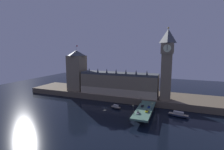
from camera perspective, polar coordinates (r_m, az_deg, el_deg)
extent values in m
plane|color=black|center=(156.18, -2.61, -11.41)|extent=(400.00, 400.00, 0.00)
cube|color=brown|center=(189.92, 2.22, -6.85)|extent=(220.00, 42.00, 6.23)
cube|color=#7F7056|center=(176.67, 2.25, -3.37)|extent=(84.22, 17.51, 21.51)
cube|color=tan|center=(170.07, 1.25, -6.20)|extent=(84.22, 0.20, 7.74)
cube|color=#42474C|center=(174.67, 2.28, 0.48)|extent=(84.22, 16.11, 2.40)
cone|color=#42474C|center=(180.45, -8.03, 1.79)|extent=(2.40, 2.40, 4.73)
cone|color=#42474C|center=(175.53, -5.03, 1.66)|extent=(2.40, 2.40, 4.73)
cone|color=#42474C|center=(171.12, -1.87, 1.52)|extent=(2.40, 2.40, 4.73)
cone|color=#42474C|center=(167.26, 1.44, 1.37)|extent=(2.40, 2.40, 4.73)
cone|color=#42474C|center=(163.99, 4.90, 1.21)|extent=(2.40, 2.40, 4.73)
cone|color=#42474C|center=(161.34, 8.49, 1.03)|extent=(2.40, 2.40, 4.73)
cone|color=#42474C|center=(159.34, 12.18, 0.85)|extent=(2.40, 2.40, 4.73)
cube|color=#7F7056|center=(162.44, 18.48, -0.73)|extent=(9.43, 9.43, 44.27)
cube|color=#7F7056|center=(160.69, 18.92, 8.85)|extent=(11.13, 11.13, 9.86)
cylinder|color=beige|center=(155.01, 18.82, 8.89)|extent=(6.79, 0.25, 6.79)
cylinder|color=beige|center=(166.37, 19.02, 8.81)|extent=(6.79, 0.25, 6.79)
cylinder|color=beige|center=(160.52, 20.97, 8.75)|extent=(0.25, 6.79, 6.79)
cylinder|color=beige|center=(161.07, 16.88, 8.93)|extent=(0.25, 6.79, 6.79)
cube|color=black|center=(154.84, 18.83, 9.08)|extent=(0.36, 0.10, 5.09)
pyramid|color=#42474C|center=(161.31, 19.11, 12.86)|extent=(11.13, 11.13, 12.75)
sphere|color=gold|center=(162.10, 19.23, 15.38)|extent=(1.60, 1.60, 1.60)
cube|color=#7F7056|center=(199.74, -12.21, 0.70)|extent=(17.91, 17.91, 41.49)
pyramid|color=#42474C|center=(198.12, -12.42, 7.56)|extent=(18.27, 18.27, 6.23)
cylinder|color=#99999E|center=(198.17, -12.48, 9.33)|extent=(0.24, 0.24, 6.00)
cube|color=red|center=(197.62, -12.23, 9.95)|extent=(2.00, 0.08, 1.20)
cube|color=#4C7560|center=(139.42, 11.36, -11.88)|extent=(12.73, 46.00, 1.40)
cube|color=brown|center=(129.89, 10.40, -14.71)|extent=(10.82, 3.20, 4.21)
cube|color=brown|center=(140.40, 11.33, -12.95)|extent=(10.82, 3.20, 4.21)
cube|color=brown|center=(151.06, 12.12, -11.43)|extent=(10.82, 3.20, 4.21)
cube|color=black|center=(143.98, 10.61, -10.68)|extent=(1.94, 4.64, 0.70)
cube|color=black|center=(143.80, 10.61, -10.47)|extent=(1.59, 2.09, 0.45)
cylinder|color=black|center=(145.55, 10.35, -10.55)|extent=(0.22, 0.64, 0.64)
cylinder|color=black|center=(145.23, 11.08, -10.61)|extent=(0.22, 0.64, 0.64)
cylinder|color=black|center=(142.87, 10.12, -10.91)|extent=(0.22, 0.64, 0.64)
cylinder|color=black|center=(142.55, 10.86, -10.97)|extent=(0.22, 0.64, 0.64)
cube|color=white|center=(128.24, 9.12, -13.03)|extent=(1.98, 3.81, 0.75)
cube|color=black|center=(128.03, 9.13, -12.78)|extent=(1.62, 1.71, 0.45)
cylinder|color=black|center=(129.59, 8.82, -12.91)|extent=(0.22, 0.64, 0.64)
cylinder|color=black|center=(129.23, 9.66, -12.99)|extent=(0.22, 0.64, 0.64)
cylinder|color=black|center=(127.44, 8.58, -13.27)|extent=(0.22, 0.64, 0.64)
cylinder|color=black|center=(127.07, 9.43, -13.36)|extent=(0.22, 0.64, 0.64)
cube|color=yellow|center=(133.04, 12.13, -12.29)|extent=(1.90, 4.52, 0.90)
cube|color=black|center=(132.81, 12.14, -12.01)|extent=(1.56, 2.03, 0.45)
cylinder|color=black|center=(131.72, 12.42, -12.65)|extent=(0.22, 0.64, 0.64)
cylinder|color=black|center=(131.99, 11.63, -12.58)|extent=(0.22, 0.64, 0.64)
cylinder|color=black|center=(134.32, 12.62, -12.24)|extent=(0.22, 0.64, 0.64)
cylinder|color=black|center=(134.58, 11.84, -12.18)|extent=(0.22, 0.64, 0.64)
cube|color=navy|center=(142.83, 12.83, -10.86)|extent=(1.89, 4.02, 0.91)
cube|color=black|center=(142.61, 12.84, -10.60)|extent=(1.55, 1.81, 0.45)
cylinder|color=black|center=(141.65, 13.12, -11.17)|extent=(0.22, 0.64, 0.64)
cylinder|color=black|center=(141.89, 12.39, -11.11)|extent=(0.22, 0.64, 0.64)
cylinder|color=black|center=(143.99, 13.27, -10.85)|extent=(0.22, 0.64, 0.64)
cylinder|color=black|center=(144.22, 12.55, -10.79)|extent=(0.22, 0.64, 0.64)
cylinder|color=black|center=(127.91, 7.76, -13.12)|extent=(0.28, 0.28, 0.84)
cylinder|color=brown|center=(127.64, 7.77, -12.80)|extent=(0.38, 0.38, 0.70)
sphere|color=tan|center=(127.47, 7.77, -12.61)|extent=(0.23, 0.23, 0.23)
cylinder|color=black|center=(139.03, 13.75, -11.53)|extent=(0.28, 0.28, 0.79)
cylinder|color=#47384C|center=(138.79, 13.76, -11.25)|extent=(0.38, 0.38, 0.66)
sphere|color=tan|center=(138.65, 13.77, -11.08)|extent=(0.21, 0.21, 0.21)
cylinder|color=black|center=(153.22, 10.23, -9.56)|extent=(0.28, 0.28, 0.76)
cylinder|color=maroon|center=(153.01, 10.24, -9.32)|extent=(0.38, 0.38, 0.63)
sphere|color=tan|center=(152.88, 10.25, -9.17)|extent=(0.20, 0.20, 0.20)
cylinder|color=#2D3333|center=(126.73, 7.42, -13.41)|extent=(0.56, 0.56, 0.50)
cylinder|color=#2D3333|center=(125.59, 7.44, -12.06)|extent=(0.18, 0.18, 5.87)
sphere|color=#F9E5A3|center=(124.44, 7.48, -10.55)|extent=(0.60, 0.60, 0.60)
sphere|color=#F9E5A3|center=(124.65, 7.27, -10.69)|extent=(0.44, 0.44, 0.44)
sphere|color=#F9E5A3|center=(124.45, 7.68, -10.72)|extent=(0.44, 0.44, 0.44)
cylinder|color=#2D3333|center=(138.29, 13.87, -11.71)|extent=(0.56, 0.56, 0.50)
cylinder|color=#2D3333|center=(137.46, 13.91, -10.72)|extent=(0.18, 0.18, 4.56)
sphere|color=#F9E5A3|center=(136.58, 13.95, -9.59)|extent=(0.60, 0.60, 0.60)
sphere|color=#F9E5A3|center=(136.74, 13.76, -9.72)|extent=(0.44, 0.44, 0.44)
sphere|color=#F9E5A3|center=(136.63, 14.14, -9.74)|extent=(0.44, 0.44, 0.44)
cylinder|color=#2D3333|center=(153.85, 10.13, -9.54)|extent=(0.56, 0.56, 0.50)
cylinder|color=#2D3333|center=(153.02, 10.15, -8.52)|extent=(0.18, 0.18, 5.17)
sphere|color=#F9E5A3|center=(152.16, 10.18, -7.39)|extent=(0.60, 0.60, 0.60)
sphere|color=#F9E5A3|center=(152.33, 10.01, -7.51)|extent=(0.44, 0.44, 0.44)
sphere|color=#F9E5A3|center=(152.17, 10.35, -7.53)|extent=(0.44, 0.44, 0.44)
ellipsoid|color=#28282D|center=(153.38, 1.37, -11.42)|extent=(11.23, 6.48, 1.80)
cube|color=tan|center=(153.11, 1.37, -11.13)|extent=(9.80, 5.43, 0.24)
cube|color=#B7B2A8|center=(152.77, 1.38, -10.77)|extent=(5.23, 3.50, 1.80)
ellipsoid|color=#1E2842|center=(145.99, 22.29, -13.01)|extent=(17.45, 7.22, 2.16)
cube|color=tan|center=(145.65, 22.31, -12.65)|extent=(15.29, 6.01, 0.24)
cube|color=#B7B2A8|center=(145.24, 22.33, -12.20)|extent=(7.98, 3.98, 2.16)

